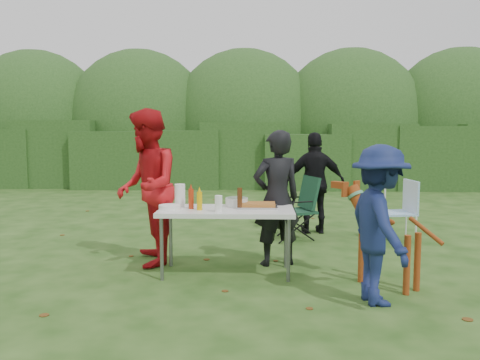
{
  "coord_description": "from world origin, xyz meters",
  "views": [
    {
      "loc": [
        0.46,
        -5.79,
        1.65
      ],
      "look_at": [
        0.22,
        0.41,
        1.0
      ],
      "focal_mm": 38.0,
      "sensor_mm": 36.0,
      "label": 1
    }
  ],
  "objects_px": {
    "folding_table": "(226,214)",
    "person_cook": "(277,198)",
    "dog": "(389,238)",
    "camping_chair": "(296,208)",
    "person_red_jacket": "(147,187)",
    "child": "(379,225)",
    "paper_towel_roll": "(180,195)",
    "mustard_bottle": "(200,201)",
    "lawn_chair": "(396,210)",
    "ketchup_bottle": "(191,199)",
    "person_black_puffy": "(315,183)",
    "beer_bottle": "(240,198)"
  },
  "relations": [
    {
      "from": "paper_towel_roll",
      "to": "child",
      "type": "bearing_deg",
      "value": -27.05
    },
    {
      "from": "folding_table",
      "to": "camping_chair",
      "type": "bearing_deg",
      "value": 63.69
    },
    {
      "from": "paper_towel_roll",
      "to": "mustard_bottle",
      "type": "bearing_deg",
      "value": -42.1
    },
    {
      "from": "person_cook",
      "to": "mustard_bottle",
      "type": "height_order",
      "value": "person_cook"
    },
    {
      "from": "ketchup_bottle",
      "to": "beer_bottle",
      "type": "distance_m",
      "value": 0.55
    },
    {
      "from": "lawn_chair",
      "to": "paper_towel_roll",
      "type": "bearing_deg",
      "value": 20.06
    },
    {
      "from": "mustard_bottle",
      "to": "paper_towel_roll",
      "type": "height_order",
      "value": "paper_towel_roll"
    },
    {
      "from": "folding_table",
      "to": "paper_towel_roll",
      "type": "bearing_deg",
      "value": 165.49
    },
    {
      "from": "beer_bottle",
      "to": "paper_towel_roll",
      "type": "xyz_separation_m",
      "value": [
        -0.69,
        0.15,
        0.01
      ]
    },
    {
      "from": "person_cook",
      "to": "mustard_bottle",
      "type": "relative_size",
      "value": 8.07
    },
    {
      "from": "lawn_chair",
      "to": "mustard_bottle",
      "type": "height_order",
      "value": "mustard_bottle"
    },
    {
      "from": "person_cook",
      "to": "person_black_puffy",
      "type": "distance_m",
      "value": 1.99
    },
    {
      "from": "person_red_jacket",
      "to": "camping_chair",
      "type": "xyz_separation_m",
      "value": [
        1.88,
        1.47,
        -0.47
      ]
    },
    {
      "from": "person_red_jacket",
      "to": "person_black_puffy",
      "type": "height_order",
      "value": "person_red_jacket"
    },
    {
      "from": "person_cook",
      "to": "lawn_chair",
      "type": "relative_size",
      "value": 1.81
    },
    {
      "from": "person_red_jacket",
      "to": "camping_chair",
      "type": "distance_m",
      "value": 2.43
    },
    {
      "from": "person_black_puffy",
      "to": "ketchup_bottle",
      "type": "height_order",
      "value": "person_black_puffy"
    },
    {
      "from": "ketchup_bottle",
      "to": "paper_towel_roll",
      "type": "bearing_deg",
      "value": 136.12
    },
    {
      "from": "person_black_puffy",
      "to": "child",
      "type": "bearing_deg",
      "value": 90.87
    },
    {
      "from": "camping_chair",
      "to": "dog",
      "type": "bearing_deg",
      "value": 88.66
    },
    {
      "from": "child",
      "to": "lawn_chair",
      "type": "distance_m",
      "value": 2.82
    },
    {
      "from": "person_red_jacket",
      "to": "child",
      "type": "distance_m",
      "value": 2.77
    },
    {
      "from": "folding_table",
      "to": "mustard_bottle",
      "type": "distance_m",
      "value": 0.34
    },
    {
      "from": "dog",
      "to": "ketchup_bottle",
      "type": "xyz_separation_m",
      "value": [
        -2.1,
        0.39,
        0.34
      ]
    },
    {
      "from": "person_cook",
      "to": "folding_table",
      "type": "bearing_deg",
      "value": 15.24
    },
    {
      "from": "folding_table",
      "to": "lawn_chair",
      "type": "xyz_separation_m",
      "value": [
        2.35,
        1.77,
        -0.24
      ]
    },
    {
      "from": "person_red_jacket",
      "to": "paper_towel_roll",
      "type": "distance_m",
      "value": 0.49
    },
    {
      "from": "folding_table",
      "to": "person_cook",
      "type": "bearing_deg",
      "value": 34.7
    },
    {
      "from": "folding_table",
      "to": "person_red_jacket",
      "type": "height_order",
      "value": "person_red_jacket"
    },
    {
      "from": "dog",
      "to": "camping_chair",
      "type": "xyz_separation_m",
      "value": [
        -0.8,
        2.22,
        -0.05
      ]
    },
    {
      "from": "person_red_jacket",
      "to": "camping_chair",
      "type": "bearing_deg",
      "value": 115.16
    },
    {
      "from": "folding_table",
      "to": "paper_towel_roll",
      "type": "relative_size",
      "value": 5.77
    },
    {
      "from": "mustard_bottle",
      "to": "ketchup_bottle",
      "type": "distance_m",
      "value": 0.14
    },
    {
      "from": "person_black_puffy",
      "to": "mustard_bottle",
      "type": "xyz_separation_m",
      "value": [
        -1.52,
        -2.36,
        0.06
      ]
    },
    {
      "from": "person_cook",
      "to": "dog",
      "type": "height_order",
      "value": "person_cook"
    },
    {
      "from": "person_cook",
      "to": "dog",
      "type": "xyz_separation_m",
      "value": [
        1.13,
        -0.79,
        -0.29
      ]
    },
    {
      "from": "folding_table",
      "to": "person_cook",
      "type": "xyz_separation_m",
      "value": [
        0.57,
        0.4,
        0.12
      ]
    },
    {
      "from": "dog",
      "to": "ketchup_bottle",
      "type": "distance_m",
      "value": 2.16
    },
    {
      "from": "person_black_puffy",
      "to": "beer_bottle",
      "type": "distance_m",
      "value": 2.53
    },
    {
      "from": "beer_bottle",
      "to": "paper_towel_roll",
      "type": "distance_m",
      "value": 0.71
    },
    {
      "from": "lawn_chair",
      "to": "ketchup_bottle",
      "type": "bearing_deg",
      "value": 23.49
    },
    {
      "from": "mustard_bottle",
      "to": "lawn_chair",
      "type": "bearing_deg",
      "value": 35.13
    },
    {
      "from": "folding_table",
      "to": "ketchup_bottle",
      "type": "bearing_deg",
      "value": -179.84
    },
    {
      "from": "person_black_puffy",
      "to": "person_cook",
      "type": "bearing_deg",
      "value": 66.95
    },
    {
      "from": "dog",
      "to": "mustard_bottle",
      "type": "bearing_deg",
      "value": 39.08
    },
    {
      "from": "person_cook",
      "to": "person_black_puffy",
      "type": "height_order",
      "value": "person_cook"
    },
    {
      "from": "dog",
      "to": "camping_chair",
      "type": "bearing_deg",
      "value": -22.39
    },
    {
      "from": "mustard_bottle",
      "to": "camping_chair",
      "type": "bearing_deg",
      "value": 58.05
    },
    {
      "from": "mustard_bottle",
      "to": "dog",
      "type": "bearing_deg",
      "value": -8.61
    },
    {
      "from": "person_red_jacket",
      "to": "lawn_chair",
      "type": "height_order",
      "value": "person_red_jacket"
    }
  ]
}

